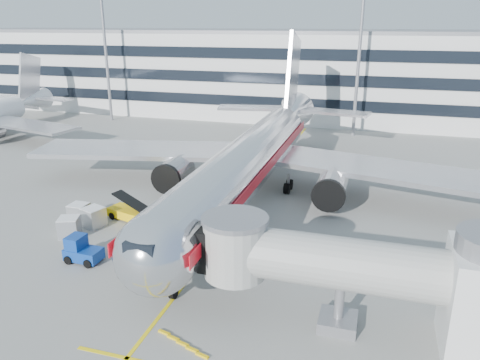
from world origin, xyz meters
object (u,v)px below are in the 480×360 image
(main_jet, at_px, (254,156))
(belt_loader, at_px, (133,213))
(ramp_worker, at_px, (66,230))
(cargo_container_left, at_px, (69,227))
(cargo_container_front, at_px, (94,217))
(baggage_tug, at_px, (81,250))
(cargo_container_right, at_px, (79,213))

(main_jet, bearing_deg, belt_loader, -133.35)
(main_jet, xyz_separation_m, ramp_worker, (-12.04, -14.28, -3.41))
(main_jet, bearing_deg, ramp_worker, -130.13)
(cargo_container_left, bearing_deg, cargo_container_front, 72.73)
(belt_loader, bearing_deg, main_jet, 46.65)
(ramp_worker, bearing_deg, cargo_container_front, 13.98)
(baggage_tug, distance_m, cargo_container_right, 7.84)
(belt_loader, xyz_separation_m, ramp_worker, (-3.30, -5.02, 0.13))
(baggage_tug, distance_m, ramp_worker, 4.44)
(cargo_container_front, distance_m, ramp_worker, 2.97)
(main_jet, bearing_deg, baggage_tug, -116.74)
(baggage_tug, height_order, cargo_container_front, baggage_tug)
(belt_loader, relative_size, ramp_worker, 3.17)
(belt_loader, height_order, ramp_worker, belt_loader)
(cargo_container_left, relative_size, ramp_worker, 1.25)
(cargo_container_right, relative_size, cargo_container_front, 0.79)
(cargo_container_left, distance_m, cargo_container_right, 3.21)
(cargo_container_front, bearing_deg, cargo_container_right, 162.36)
(main_jet, bearing_deg, cargo_container_left, -131.29)
(belt_loader, height_order, cargo_container_right, belt_loader)
(belt_loader, height_order, cargo_container_left, belt_loader)
(belt_loader, xyz_separation_m, cargo_container_right, (-4.51, -1.53, 0.13))
(cargo_container_front, relative_size, ramp_worker, 1.25)
(main_jet, height_order, cargo_container_right, main_jet)
(belt_loader, distance_m, cargo_container_left, 5.65)
(baggage_tug, bearing_deg, main_jet, 63.26)
(belt_loader, bearing_deg, cargo_container_left, -126.62)
(cargo_container_left, height_order, cargo_container_front, cargo_container_front)
(cargo_container_right, height_order, ramp_worker, ramp_worker)
(cargo_container_left, relative_size, cargo_container_front, 1.00)
(cargo_container_front, bearing_deg, ramp_worker, -103.20)
(baggage_tug, xyz_separation_m, ramp_worker, (-3.41, 2.85, -0.05))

